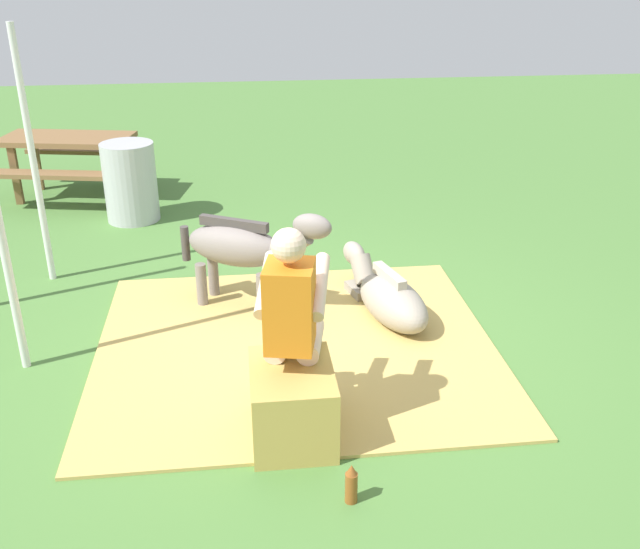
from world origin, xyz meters
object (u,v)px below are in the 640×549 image
Objects in this scene: hay_bale at (292,404)px; picnic_bench at (68,151)px; pony_lying at (387,296)px; soda_bottle at (351,484)px; tent_pole_right at (33,159)px; person_seated at (292,316)px; pony_standing at (245,247)px; water_barrel at (130,182)px.

hay_bale is 5.49m from picnic_bench.
soda_bottle is (-2.10, 0.63, -0.07)m from pony_lying.
tent_pole_right reaches higher than pony_lying.
hay_bale is 0.54m from person_seated.
water_barrel is at bearing 27.11° from pony_standing.
pony_lying is 4.74m from picnic_bench.
water_barrel is at bearing 20.20° from person_seated.
person_seated reaches higher than water_barrel.
pony_standing is (1.61, 0.26, -0.20)m from person_seated.
picnic_bench reaches higher than pony_lying.
person_seated is 1.57× the size of water_barrel.
person_seated reaches higher than pony_standing.
soda_bottle is at bearing -162.58° from person_seated.
water_barrel is 0.50× the size of picnic_bench.
hay_bale is 0.37× the size of picnic_bench.
person_seated reaches higher than soda_bottle.
pony_standing reaches higher than water_barrel.
pony_lying reaches higher than soda_bottle.
tent_pole_right is (1.11, 2.89, 0.93)m from pony_lying.
picnic_bench reaches higher than hay_bale.
person_seated is at bearing -159.80° from water_barrel.
picnic_bench is at bearing 5.97° from tent_pole_right.
pony_lying is 0.79× the size of picnic_bench.
pony_lying is 3.52m from water_barrel.
person_seated is 1.68m from pony_lying.
tent_pole_right reaches higher than person_seated.
picnic_bench reaches higher than soda_bottle.
tent_pole_right is at bearing 39.65° from person_seated.
person_seated is 5.35m from picnic_bench.
person_seated is 3.18m from tent_pole_right.
soda_bottle is 4.05m from tent_pole_right.
pony_standing reaches higher than picnic_bench.
person_seated is 0.61× the size of tent_pole_right.
hay_bale is 0.68m from soda_bottle.
pony_lying is at bearing -16.70° from soda_bottle.
pony_standing is at bearing -152.89° from water_barrel.
hay_bale is at bearing 148.81° from pony_lying.
person_seated is 1.65m from pony_standing.
pony_standing reaches higher than hay_bale.
tent_pole_right is (2.60, 1.99, 0.88)m from hay_bale.
hay_bale is at bearing 171.88° from person_seated.
water_barrel reaches higher than pony_lying.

